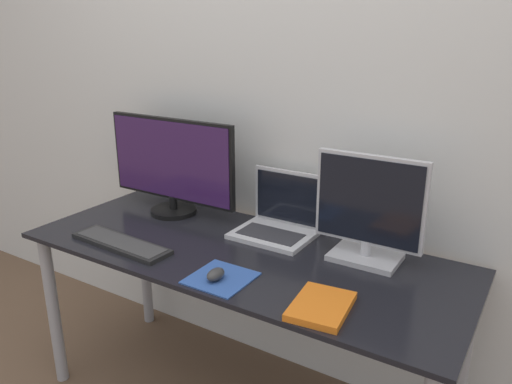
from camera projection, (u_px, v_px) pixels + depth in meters
The scene contains 9 objects.
wall_back at pixel (293, 93), 2.00m from camera, with size 7.00×0.05×2.50m.
desk at pixel (240, 275), 1.88m from camera, with size 1.67×0.66×0.71m.
monitor_left at pixel (171, 165), 2.16m from camera, with size 0.65×0.20×0.42m.
monitor_right at pixel (369, 211), 1.72m from camera, with size 0.39×0.17×0.38m.
laptop at pixel (279, 219), 1.99m from camera, with size 0.30×0.24×0.24m.
keyboard at pixel (121, 243), 1.89m from camera, with size 0.44×0.14×0.02m.
mousepad at pixel (221, 278), 1.64m from camera, with size 0.20×0.20×0.00m.
mouse at pixel (216, 274), 1.62m from camera, with size 0.05×0.08×0.04m.
book at pixel (321, 306), 1.46m from camera, with size 0.18×0.23×0.02m.
Camera 1 is at (0.95, -1.07, 1.50)m, focal length 35.00 mm.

